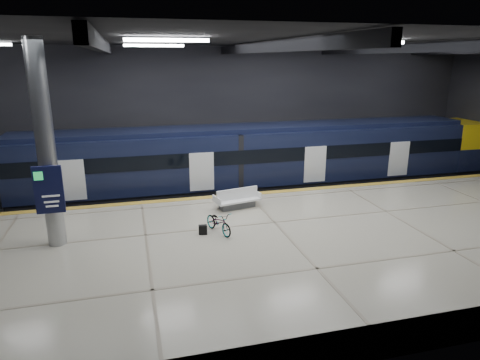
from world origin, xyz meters
name	(u,v)px	position (x,y,z in m)	size (l,w,h in m)	color
ground	(266,238)	(0.00, 0.00, 0.00)	(30.00, 30.00, 0.00)	black
room_shell	(269,102)	(0.00, 0.00, 5.72)	(30.10, 16.10, 8.05)	black
platform	(288,251)	(0.00, -2.50, 0.55)	(30.00, 11.00, 1.10)	#B3AC97
safety_strip	(249,194)	(0.00, 2.75, 1.11)	(30.00, 0.40, 0.01)	gold
rails	(235,197)	(0.00, 5.50, 0.08)	(30.00, 1.52, 0.16)	gray
train	(284,159)	(2.78, 5.50, 2.06)	(29.40, 2.84, 3.79)	black
bench	(237,201)	(-1.01, 1.02, 1.41)	(2.10, 1.21, 0.87)	#595B60
bicycle	(219,222)	(-2.35, -1.46, 1.51)	(0.55, 1.58, 0.83)	#99999E
pannier_bag	(203,230)	(-2.95, -1.46, 1.28)	(0.30, 0.18, 0.35)	black
info_column	(46,150)	(-8.00, -1.03, 4.46)	(0.90, 0.78, 6.90)	#9EA0A5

